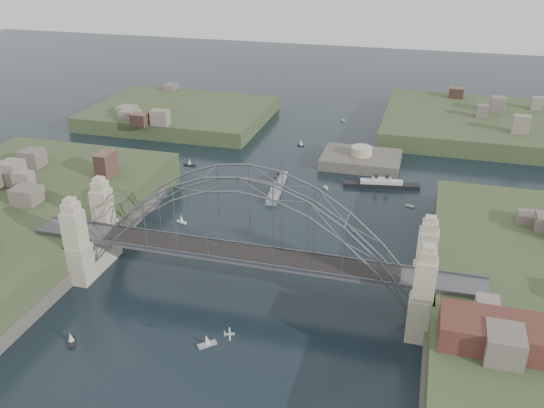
% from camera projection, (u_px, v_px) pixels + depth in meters
% --- Properties ---
extents(ground, '(500.00, 500.00, 0.00)m').
position_uv_depth(ground, '(246.00, 292.00, 108.30)').
color(ground, black).
rests_on(ground, ground).
extents(bridge, '(84.00, 13.80, 24.60)m').
position_uv_depth(bridge, '(245.00, 234.00, 102.95)').
color(bridge, '#4E4F51').
rests_on(bridge, ground).
extents(headland_nw, '(60.00, 45.00, 9.00)m').
position_uv_depth(headland_nw, '(180.00, 119.00, 203.83)').
color(headland_nw, '#394A28').
rests_on(headland_nw, ground).
extents(headland_ne, '(70.00, 55.00, 9.50)m').
position_uv_depth(headland_ne, '(492.00, 131.00, 191.36)').
color(headland_ne, '#394A28').
rests_on(headland_ne, ground).
extents(fort_island, '(22.00, 16.00, 9.40)m').
position_uv_depth(fort_island, '(361.00, 166.00, 166.30)').
color(fort_island, '#504A3F').
rests_on(fort_island, ground).
extents(wharf_shed, '(20.00, 8.00, 4.00)m').
position_uv_depth(wharf_shed, '(512.00, 336.00, 81.18)').
color(wharf_shed, '#592D26').
rests_on(wharf_shed, shore_east).
extents(naval_cruiser_near, '(4.44, 19.48, 5.80)m').
position_uv_depth(naval_cruiser_near, '(277.00, 187.00, 149.96)').
color(naval_cruiser_near, '#959B9D').
rests_on(naval_cruiser_near, ground).
extents(naval_cruiser_far, '(4.37, 17.57, 5.88)m').
position_uv_depth(naval_cruiser_far, '(248.00, 130.00, 191.60)').
color(naval_cruiser_far, '#959B9D').
rests_on(naval_cruiser_far, ground).
extents(ocean_liner, '(19.96, 5.85, 4.86)m').
position_uv_depth(ocean_liner, '(381.00, 184.00, 151.53)').
color(ocean_liner, black).
rests_on(ocean_liner, ground).
extents(aeroplane, '(1.70, 2.92, 0.44)m').
position_uv_depth(aeroplane, '(229.00, 334.00, 85.39)').
color(aeroplane, silver).
extents(small_boat_a, '(2.65, 1.52, 2.38)m').
position_uv_depth(small_boat_a, '(181.00, 220.00, 133.22)').
color(small_boat_a, silver).
rests_on(small_boat_a, ground).
extents(small_boat_b, '(1.35, 1.82, 0.45)m').
position_uv_depth(small_boat_b, '(352.00, 230.00, 130.13)').
color(small_boat_b, silver).
rests_on(small_boat_b, ground).
extents(small_boat_c, '(3.03, 2.94, 2.38)m').
position_uv_depth(small_boat_c, '(207.00, 342.00, 94.25)').
color(small_boat_c, silver).
rests_on(small_boat_c, ground).
extents(small_boat_d, '(2.24, 1.38, 0.45)m').
position_uv_depth(small_boat_d, '(410.00, 206.00, 141.17)').
color(small_boat_d, silver).
rests_on(small_boat_d, ground).
extents(small_boat_e, '(3.51, 1.35, 2.38)m').
position_uv_depth(small_boat_e, '(190.00, 163.00, 165.34)').
color(small_boat_e, silver).
rests_on(small_boat_e, ground).
extents(small_boat_f, '(1.59, 1.57, 1.43)m').
position_uv_depth(small_boat_f, '(325.00, 187.00, 151.00)').
color(small_boat_f, silver).
rests_on(small_boat_f, ground).
extents(small_boat_h, '(2.13, 1.16, 2.38)m').
position_uv_depth(small_boat_h, '(301.00, 143.00, 179.89)').
color(small_boat_h, silver).
rests_on(small_boat_h, ground).
extents(small_boat_i, '(2.18, 1.39, 0.45)m').
position_uv_depth(small_boat_i, '(398.00, 277.00, 112.55)').
color(small_boat_i, silver).
rests_on(small_boat_i, ground).
extents(small_boat_j, '(2.60, 3.20, 2.38)m').
position_uv_depth(small_boat_j, '(71.00, 339.00, 94.82)').
color(small_boat_j, silver).
rests_on(small_boat_j, ground).
extents(small_boat_k, '(1.84, 1.36, 1.43)m').
position_uv_depth(small_boat_k, '(343.00, 120.00, 202.91)').
color(small_boat_k, silver).
rests_on(small_boat_k, ground).
extents(small_boat_l, '(1.67, 3.00, 2.38)m').
position_uv_depth(small_boat_l, '(129.00, 188.00, 149.37)').
color(small_boat_l, silver).
rests_on(small_boat_l, ground).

